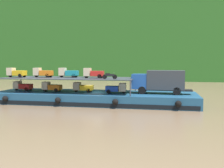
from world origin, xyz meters
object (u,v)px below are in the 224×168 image
covered_lorry (160,81)px  mini_truck_lower_stern (22,86)px  cargo_barge (94,98)px  mini_truck_upper_mid (43,73)px  motorcycle_upper_port (110,76)px  mini_truck_upper_stern (16,73)px  mini_truck_lower_aft (52,87)px  mini_truck_lower_mid (83,87)px  mini_truck_upper_bow (93,73)px  mini_truck_lower_fore (116,88)px  mini_truck_upper_fore (68,73)px

covered_lorry → mini_truck_lower_stern: bearing=179.8°
cargo_barge → mini_truck_upper_mid: mini_truck_upper_mid is taller
mini_truck_upper_mid → motorcycle_upper_port: (10.37, -2.17, -0.26)m
mini_truck_upper_stern → motorcycle_upper_port: (14.16, -1.44, -0.26)m
cargo_barge → motorcycle_upper_port: bearing=-36.6°
mini_truck_lower_aft → mini_truck_lower_mid: bearing=2.9°
covered_lorry → mini_truck_upper_mid: bearing=179.8°
mini_truck_lower_aft → mini_truck_upper_stern: (-5.34, -0.24, 2.00)m
mini_truck_upper_mid → mini_truck_upper_bow: same height
mini_truck_lower_fore → mini_truck_upper_fore: bearing=170.2°
cargo_barge → mini_truck_lower_stern: 11.15m
mini_truck_lower_aft → mini_truck_upper_mid: bearing=162.3°
mini_truck_lower_mid → motorcycle_upper_port: bearing=-24.3°
mini_truck_lower_stern → motorcycle_upper_port: size_ratio=1.46×
mini_truck_lower_stern → motorcycle_upper_port: motorcycle_upper_port is taller
mini_truck_lower_stern → mini_truck_upper_bow: 11.21m
mini_truck_upper_fore → mini_truck_upper_bow: (4.01, -0.89, 0.00)m
covered_lorry → mini_truck_upper_stern: (-20.51, -0.67, 1.00)m
cargo_barge → covered_lorry: 9.29m
mini_truck_upper_fore → motorcycle_upper_port: (6.65, -2.66, -0.26)m
mini_truck_upper_stern → mini_truck_lower_mid: bearing=2.7°
motorcycle_upper_port → mini_truck_lower_mid: bearing=155.7°
mini_truck_lower_aft → mini_truck_lower_mid: (4.60, 0.23, 0.00)m
mini_truck_lower_stern → mini_truck_lower_aft: (4.85, -0.51, 0.00)m
mini_truck_lower_mid → covered_lorry: bearing=1.1°
mini_truck_upper_mid → mini_truck_lower_aft: bearing=-17.7°
covered_lorry → mini_truck_upper_bow: (-8.99, -0.34, 1.00)m
mini_truck_lower_stern → motorcycle_upper_port: 13.95m
mini_truck_lower_stern → mini_truck_upper_stern: mini_truck_upper_stern is taller
mini_truck_lower_stern → mini_truck_upper_stern: (-0.49, -0.76, 2.00)m
covered_lorry → mini_truck_upper_fore: mini_truck_upper_fore is taller
mini_truck_lower_mid → mini_truck_upper_mid: (-6.15, 0.27, 2.00)m
mini_truck_lower_stern → mini_truck_upper_stern: bearing=-122.9°
covered_lorry → mini_truck_upper_fore: size_ratio=2.84×
mini_truck_lower_fore → mini_truck_upper_stern: size_ratio=1.00×
covered_lorry → motorcycle_upper_port: 6.73m
mini_truck_upper_mid → mini_truck_upper_fore: same height
mini_truck_upper_fore → mini_truck_upper_bow: size_ratio=1.01×
covered_lorry → motorcycle_upper_port: size_ratio=4.18×
mini_truck_lower_fore → mini_truck_upper_stern: 14.93m
mini_truck_lower_fore → mini_truck_upper_mid: bearing=176.0°
mini_truck_lower_mid → mini_truck_upper_bow: mini_truck_upper_bow is taller
mini_truck_lower_aft → mini_truck_upper_fore: mini_truck_upper_fore is taller
mini_truck_upper_bow → mini_truck_lower_mid: bearing=174.7°
mini_truck_lower_fore → motorcycle_upper_port: (-0.64, -1.40, 1.74)m
mini_truck_upper_fore → motorcycle_upper_port: bearing=-21.8°
mini_truck_lower_mid → mini_truck_upper_mid: mini_truck_upper_mid is taller
mini_truck_upper_bow → covered_lorry: bearing=2.2°
mini_truck_upper_stern → covered_lorry: bearing=1.9°
covered_lorry → mini_truck_upper_mid: 16.75m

